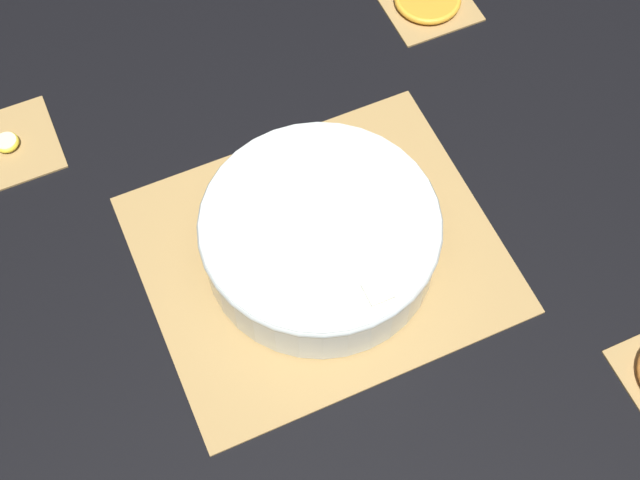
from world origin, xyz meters
The scene contains 6 objects.
ground_plane centered at (0.00, 0.00, 0.00)m, with size 6.00×6.00×0.00m, color black.
bamboo_mat_center centered at (0.00, 0.00, 0.00)m, with size 0.41×0.35×0.01m.
coaster_mat_far_left centered at (-0.30, 0.30, 0.00)m, with size 0.12×0.12×0.01m.
coaster_mat_far_right centered at (0.30, 0.30, 0.00)m, with size 0.12×0.12×0.01m.
fruit_salad_bowl centered at (0.00, 0.00, 0.05)m, with size 0.28×0.28×0.08m.
banana_coin_single centered at (-0.30, 0.30, 0.01)m, with size 0.03×0.03×0.01m.
Camera 1 is at (-0.20, -0.45, 0.94)m, focal length 50.00 mm.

